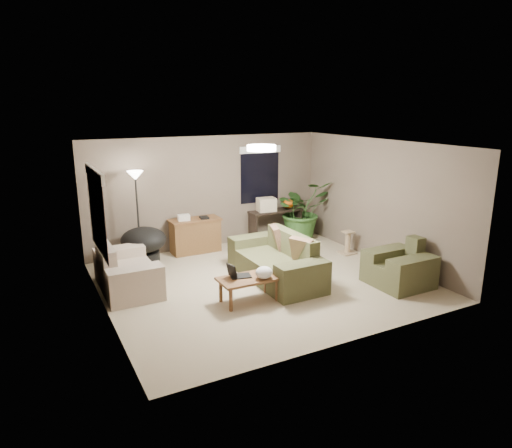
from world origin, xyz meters
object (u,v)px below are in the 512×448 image
papasan_chair (144,244)px  cat_scratching_post (348,244)px  armchair (399,269)px  loveseat (126,274)px  main_sofa (277,263)px  floor_lamp (136,187)px  coffee_table (249,281)px  desk (195,235)px  console_table (275,223)px  houseplant (301,217)px

papasan_chair → cat_scratching_post: 4.32m
armchair → loveseat: bearing=155.1°
main_sofa → armchair: bearing=-35.4°
floor_lamp → cat_scratching_post: (4.17, -1.43, -1.38)m
papasan_chair → coffee_table: bearing=-66.5°
loveseat → desk: 2.33m
desk → armchair: bearing=-53.4°
console_table → floor_lamp: 3.47m
loveseat → cat_scratching_post: 4.74m
loveseat → console_table: (3.82, 1.38, 0.14)m
desk → houseplant: bearing=-5.4°
desk → papasan_chair: papasan_chair is taller
console_table → floor_lamp: bearing=-177.3°
loveseat → floor_lamp: floor_lamp is taller
desk → cat_scratching_post: 3.34m
armchair → papasan_chair: (-3.82, 3.11, 0.17)m
main_sofa → console_table: main_sofa is taller
loveseat → console_table: size_ratio=1.23×
coffee_table → armchair: bearing=-12.5°
armchair → papasan_chair: 4.92m
floor_lamp → cat_scratching_post: floor_lamp is taller
armchair → floor_lamp: bearing=139.7°
desk → floor_lamp: floor_lamp is taller
loveseat → coffee_table: size_ratio=1.60×
houseplant → cat_scratching_post: size_ratio=2.87×
console_table → houseplant: houseplant is taller
houseplant → desk: bearing=174.6°
coffee_table → houseplant: bearing=43.9°
main_sofa → loveseat: same height
console_table → floor_lamp: (-3.26, -0.15, 1.16)m
armchair → cat_scratching_post: bearing=80.4°
desk → houseplant: houseplant is taller
desk → papasan_chair: 1.29m
coffee_table → desk: size_ratio=0.91×
console_table → desk: bearing=178.2°
armchair → papasan_chair: size_ratio=0.94×
main_sofa → floor_lamp: size_ratio=1.15×
main_sofa → loveseat: size_ratio=1.38×
floor_lamp → armchair: bearing=-40.3°
cat_scratching_post → papasan_chair: bearing=163.1°
main_sofa → floor_lamp: floor_lamp is taller
main_sofa → armchair: same height
armchair → floor_lamp: 5.22m
coffee_table → console_table: bearing=52.9°
loveseat → coffee_table: 2.22m
main_sofa → loveseat: (-2.62, 0.77, 0.00)m
loveseat → armchair: size_ratio=1.60×
main_sofa → armchair: (1.80, -1.28, 0.00)m
floor_lamp → cat_scratching_post: size_ratio=3.82×
main_sofa → console_table: bearing=60.7°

